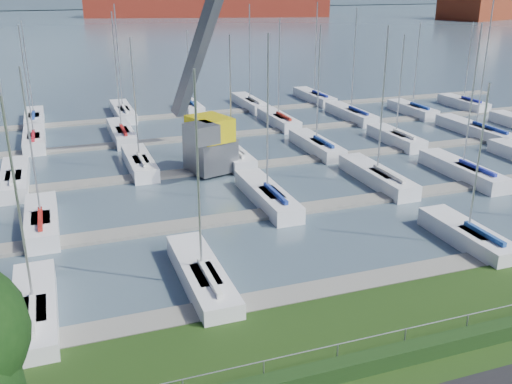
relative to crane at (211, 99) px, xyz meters
name	(u,v)px	position (x,y,z in m)	size (l,w,h in m)	color
water	(67,14)	(-1.55, 233.06, -5.73)	(800.00, 540.00, 0.20)	#485C6A
hedge	(365,364)	(-1.55, -27.34, -4.98)	(80.00, 0.70, 0.70)	#1A3413
fence	(361,339)	(-1.55, -26.94, -4.13)	(0.04, 0.04, 80.00)	gray
docks	(197,172)	(-1.55, -0.94, -5.55)	(90.00, 41.60, 0.25)	slate
crane	(211,99)	(0.00, 0.00, 0.00)	(7.25, 13.07, 22.35)	slate
cargo_ship_mid	(197,7)	(47.66, 193.23, -1.76)	(97.80, 42.11, 21.50)	maroon
sailboat_fleet	(171,95)	(-2.67, 2.29, 0.04)	(75.57, 49.38, 13.80)	navy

